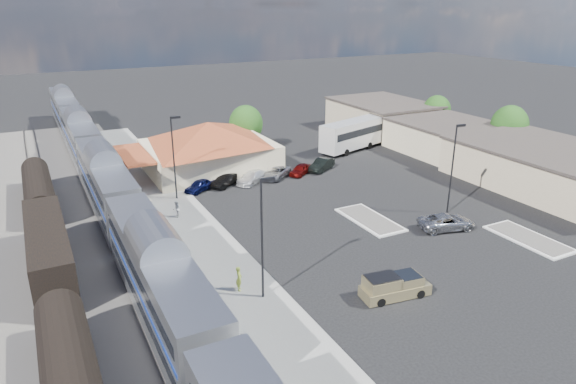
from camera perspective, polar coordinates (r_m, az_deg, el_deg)
name	(u,v)px	position (r m, az deg, el deg)	size (l,w,h in m)	color
ground	(346,236)	(46.58, 6.50, -4.92)	(280.00, 280.00, 0.00)	black
railbed	(88,248)	(47.18, -21.34, -5.84)	(16.00, 100.00, 0.12)	#4C4944
platform	(197,236)	(46.80, -10.08, -4.86)	(5.50, 92.00, 0.18)	gray
passenger_train	(106,186)	(53.44, -19.55, 0.67)	(3.00, 104.00, 5.55)	silver
freight_cars	(49,252)	(43.20, -25.02, -6.08)	(2.80, 46.00, 4.00)	black
station_depot	(208,147)	(64.08, -8.83, 5.00)	(18.35, 12.24, 6.20)	#C9B993
buildings_east	(462,141)	(73.52, 18.80, 5.42)	(14.40, 51.40, 4.80)	#C6B28C
traffic_island_south	(370,219)	(50.16, 9.06, -3.03)	(3.30, 7.50, 0.21)	silver
traffic_island_north	(529,239)	(50.37, 25.19, -4.71)	(3.30, 7.50, 0.21)	silver
lamp_plat_s	(263,230)	(34.70, -2.79, -4.20)	(1.08, 0.25, 9.00)	black
lamp_plat_n	(174,151)	(54.38, -12.54, 4.43)	(1.08, 0.25, 9.00)	black
lamp_lot	(454,162)	(52.08, 17.93, 3.23)	(1.08, 0.25, 9.00)	black
tree_east_b	(509,125)	(76.03, 23.39, 6.82)	(4.94, 4.94, 6.96)	#382314
tree_east_c	(437,111)	(85.46, 16.18, 8.67)	(4.41, 4.41, 6.21)	#382314
tree_depot	(246,124)	(71.90, -4.70, 7.56)	(4.71, 4.71, 6.63)	#382314
pickup_truck	(395,286)	(37.77, 11.83, -10.21)	(5.16, 2.42, 1.72)	tan
suv	(447,222)	(49.64, 17.22, -3.18)	(2.43, 5.27, 1.46)	#999BA1
coach_bus	(357,132)	(74.26, 7.68, 6.59)	(13.42, 6.69, 4.23)	silver
person_a	(239,278)	(37.51, -5.47, -9.54)	(0.68, 0.45, 1.86)	#A4BB3A
person_b	(176,209)	(50.73, -12.29, -1.88)	(0.80, 0.62, 1.64)	silver
parked_car_a	(199,185)	(57.89, -9.81, 0.72)	(1.56, 3.87, 1.32)	#0D1242
parked_car_b	(226,180)	(59.11, -6.95, 1.31)	(1.46, 4.18, 1.38)	black
parked_car_c	(252,177)	(59.95, -3.99, 1.70)	(1.95, 4.79, 1.39)	white
parked_car_d	(276,172)	(61.48, -1.37, 2.19)	(2.22, 4.81, 1.34)	gray
parked_car_e	(300,170)	(62.63, 1.39, 2.50)	(1.51, 3.75, 1.28)	maroon
parked_car_f	(322,165)	(64.38, 3.76, 3.04)	(1.55, 4.44, 1.46)	black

